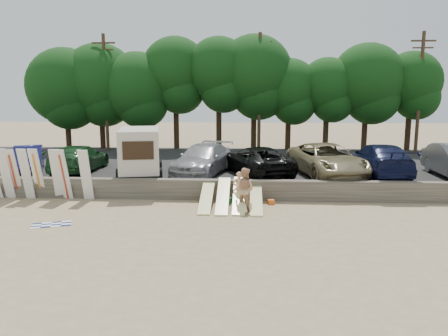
{
  "coord_description": "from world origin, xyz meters",
  "views": [
    {
      "loc": [
        1.27,
        -18.01,
        5.21
      ],
      "look_at": [
        0.04,
        3.0,
        1.58
      ],
      "focal_mm": 35.0,
      "sensor_mm": 36.0,
      "label": 1
    }
  ],
  "objects": [
    {
      "name": "surfboard_upright_1",
      "position": [
        -10.73,
        2.5,
        1.28
      ],
      "size": [
        0.54,
        0.63,
        2.56
      ],
      "primitive_type": "cube",
      "rotation": [
        0.21,
        0.0,
        -0.08
      ],
      "color": "white",
      "rests_on": "ground"
    },
    {
      "name": "surfboard_low_2",
      "position": [
        0.83,
        1.46,
        0.59
      ],
      "size": [
        0.56,
        2.81,
        1.18
      ],
      "primitive_type": "cube",
      "rotation": [
        0.38,
        0.0,
        0.0
      ],
      "color": "#F6EF9B",
      "rests_on": "ground"
    },
    {
      "name": "surfboard_upright_3",
      "position": [
        -9.68,
        2.45,
        1.28
      ],
      "size": [
        0.58,
        0.64,
        2.56
      ],
      "primitive_type": "cube",
      "rotation": [
        0.2,
        0.0,
        -0.14
      ],
      "color": "white",
      "rests_on": "ground"
    },
    {
      "name": "surfboard_upright_4",
      "position": [
        -9.2,
        2.64,
        1.27
      ],
      "size": [
        0.57,
        0.7,
        2.55
      ],
      "primitive_type": "cube",
      "rotation": [
        0.23,
        0.0,
        -0.11
      ],
      "color": "white",
      "rests_on": "ground"
    },
    {
      "name": "surfboard_upright_2",
      "position": [
        -10.37,
        2.58,
        1.26
      ],
      "size": [
        0.52,
        0.8,
        2.51
      ],
      "primitive_type": "cube",
      "rotation": [
        0.28,
        0.0,
        0.03
      ],
      "color": "white",
      "rests_on": "ground"
    },
    {
      "name": "box_trailer",
      "position": [
        -4.68,
        5.22,
        2.16
      ],
      "size": [
        2.99,
        4.43,
        2.61
      ],
      "rotation": [
        0.0,
        0.0,
        0.21
      ],
      "color": "beige",
      "rests_on": "parking_lot"
    },
    {
      "name": "car_1",
      "position": [
        -8.63,
        6.54,
        1.46
      ],
      "size": [
        2.22,
        5.29,
        1.52
      ],
      "primitive_type": "imported",
      "rotation": [
        0.0,
        0.0,
        3.13
      ],
      "color": "#173F1D",
      "rests_on": "parking_lot"
    },
    {
      "name": "parking_lot",
      "position": [
        0.0,
        10.5,
        0.35
      ],
      "size": [
        44.0,
        14.5,
        0.7
      ],
      "primitive_type": "cube",
      "color": "#282828",
      "rests_on": "ground"
    },
    {
      "name": "cooler",
      "position": [
        0.23,
        2.1,
        0.16
      ],
      "size": [
        0.46,
        0.41,
        0.32
      ],
      "primitive_type": "cube",
      "rotation": [
        0.0,
        0.0,
        -0.33
      ],
      "color": "green",
      "rests_on": "ground"
    },
    {
      "name": "seawall",
      "position": [
        0.0,
        3.0,
        0.5
      ],
      "size": [
        44.0,
        0.5,
        1.0
      ],
      "primitive_type": "cube",
      "color": "#6B6356",
      "rests_on": "ground"
    },
    {
      "name": "car_3",
      "position": [
        1.7,
        6.19,
        1.49
      ],
      "size": [
        4.45,
        6.22,
        1.57
      ],
      "primitive_type": "imported",
      "rotation": [
        0.0,
        0.0,
        3.51
      ],
      "color": "black",
      "rests_on": "parking_lot"
    },
    {
      "name": "surfboard_upright_8",
      "position": [
        -6.67,
        2.42,
        1.27
      ],
      "size": [
        0.5,
        0.67,
        2.54
      ],
      "primitive_type": "cube",
      "rotation": [
        0.24,
        0.0,
        0.0
      ],
      "color": "white",
      "rests_on": "ground"
    },
    {
      "name": "beachgoer_a",
      "position": [
        0.8,
        1.87,
        0.81
      ],
      "size": [
        0.64,
        0.47,
        1.62
      ],
      "primitive_type": "imported",
      "rotation": [
        0.0,
        0.0,
        3.29
      ],
      "color": "tan",
      "rests_on": "ground"
    },
    {
      "name": "beach_towel",
      "position": [
        -6.63,
        -1.6,
        0.01
      ],
      "size": [
        1.92,
        1.92,
        0.0
      ],
      "primitive_type": "plane",
      "rotation": [
        0.0,
        0.0,
        0.34
      ],
      "color": "white",
      "rests_on": "ground"
    },
    {
      "name": "surfboard_low_3",
      "position": [
        1.6,
        1.44,
        0.4
      ],
      "size": [
        0.56,
        2.93,
        0.8
      ],
      "primitive_type": "cube",
      "rotation": [
        0.25,
        0.0,
        0.0
      ],
      "color": "#F6EF9B",
      "rests_on": "ground"
    },
    {
      "name": "surfboard_upright_7",
      "position": [
        -7.78,
        2.45,
        1.27
      ],
      "size": [
        0.6,
        0.74,
        2.54
      ],
      "primitive_type": "cube",
      "rotation": [
        0.24,
        0.0,
        -0.16
      ],
      "color": "white",
      "rests_on": "ground"
    },
    {
      "name": "car_5",
      "position": [
        8.48,
        6.3,
        1.57
      ],
      "size": [
        2.52,
        6.05,
        1.75
      ],
      "primitive_type": "imported",
      "rotation": [
        0.0,
        0.0,
        3.15
      ],
      "color": "#0E1333",
      "rests_on": "parking_lot"
    },
    {
      "name": "car_2",
      "position": [
        -1.34,
        6.21,
        1.52
      ],
      "size": [
        3.6,
        6.05,
        1.64
      ],
      "primitive_type": "imported",
      "rotation": [
        0.0,
        0.0,
        -0.24
      ],
      "color": "#9A999E",
      "rests_on": "parking_lot"
    },
    {
      "name": "ground",
      "position": [
        0.0,
        0.0,
        0.0
      ],
      "size": [
        120.0,
        120.0,
        0.0
      ],
      "primitive_type": "plane",
      "color": "tan",
      "rests_on": "ground"
    },
    {
      "name": "gear_bag",
      "position": [
        2.33,
        2.2,
        0.11
      ],
      "size": [
        0.33,
        0.29,
        0.22
      ],
      "primitive_type": "cube",
      "rotation": [
        0.0,
        0.0,
        0.14
      ],
      "color": "orange",
      "rests_on": "ground"
    },
    {
      "name": "surfboard_upright_6",
      "position": [
        -7.93,
        2.6,
        1.26
      ],
      "size": [
        0.5,
        0.74,
        2.53
      ],
      "primitive_type": "cube",
      "rotation": [
        0.26,
        0.0,
        0.01
      ],
      "color": "white",
      "rests_on": "ground"
    },
    {
      "name": "beachgoer_b",
      "position": [
        1.08,
        1.09,
        0.97
      ],
      "size": [
        1.18,
        1.11,
        1.93
      ],
      "primitive_type": "imported",
      "rotation": [
        0.0,
        0.0,
        2.6
      ],
      "color": "tan",
      "rests_on": "ground"
    },
    {
      "name": "car_4",
      "position": [
        5.54,
        6.02,
        1.58
      ],
      "size": [
        4.27,
        6.81,
        1.75
      ],
      "primitive_type": "imported",
      "rotation": [
        0.0,
        0.0,
        0.23
      ],
      "color": "#827653",
      "rests_on": "parking_lot"
    },
    {
      "name": "surfboard_low_1",
      "position": [
        0.09,
        1.4,
        0.57
      ],
      "size": [
        0.56,
        2.82,
        1.14
      ],
      "primitive_type": "cube",
      "rotation": [
        0.37,
        0.0,
        0.0
      ],
      "color": "#F6EF9B",
      "rests_on": "ground"
    },
    {
      "name": "surfboard_upright_5",
      "position": [
        -8.15,
        2.53,
        1.27
      ],
      "size": [
        0.53,
        0.66,
        2.55
      ],
      "primitive_type": "cube",
      "rotation": [
        0.23,
        0.0,
        0.05
      ],
      "color": "white",
      "rests_on": "ground"
    },
    {
      "name": "treeline",
      "position": [
        -1.92,
        17.43,
        6.19
      ],
      "size": [
        32.94,
        6.81,
        9.12
      ],
      "color": "#382616",
      "rests_on": "parking_lot"
    },
    {
      "name": "car_0",
      "position": [
        -11.63,
        6.5,
        1.43
      ],
      "size": [
        3.18,
        4.66,
        1.45
      ],
      "primitive_type": "imported",
      "rotation": [
        0.0,
        0.0,
        0.41
      ],
      "color": "#16174D",
      "rests_on": "parking_lot"
    },
    {
      "name": "utility_poles",
      "position": [
        2.0,
        16.0,
        5.43
      ],
      "size": [
        25.8,
        0.26,
        9.0
      ],
      "color": "#473321",
      "rests_on": "parking_lot"
    },
    {
      "name": "surfboard_low_0",
      "position": [
        -0.68,
        1.5,
        0.48
      ],
      "size": [
        0.56,
        2.88,
        0.96
      ],
      "primitive_type": "cube",
      "rotation": [
        0.3,
        0.0,
        0.0
      ],
      "color": "#F6EF9B",
      "rests_on": "ground"
    }
  ]
}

